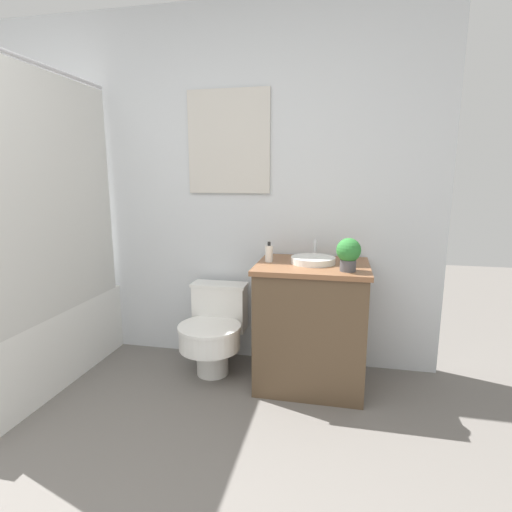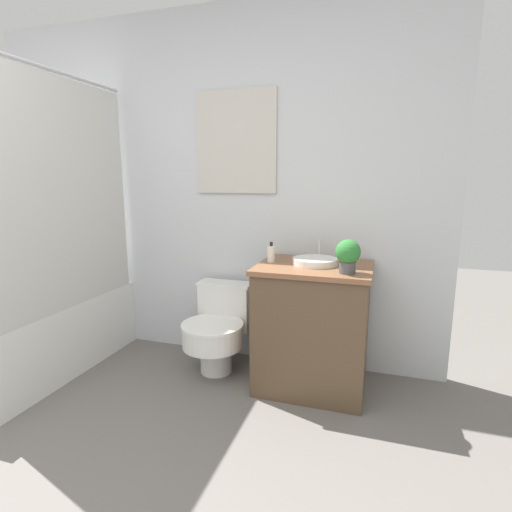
{
  "view_description": "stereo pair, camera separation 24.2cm",
  "coord_description": "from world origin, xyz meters",
  "px_view_note": "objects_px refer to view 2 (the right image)",
  "views": [
    {
      "loc": [
        1.04,
        -0.59,
        1.34
      ],
      "look_at": [
        0.55,
        1.74,
        0.87
      ],
      "focal_mm": 28.0,
      "sensor_mm": 36.0,
      "label": 1
    },
    {
      "loc": [
        1.28,
        -0.53,
        1.34
      ],
      "look_at": [
        0.55,
        1.74,
        0.87
      ],
      "focal_mm": 28.0,
      "sensor_mm": 36.0,
      "label": 2
    }
  ],
  "objects_px": {
    "toilet": "(218,328)",
    "potted_plant": "(348,255)",
    "soap_bottle": "(271,254)",
    "sink": "(315,261)"
  },
  "relations": [
    {
      "from": "potted_plant",
      "to": "toilet",
      "type": "bearing_deg",
      "value": 168.22
    },
    {
      "from": "soap_bottle",
      "to": "potted_plant",
      "type": "height_order",
      "value": "potted_plant"
    },
    {
      "from": "sink",
      "to": "potted_plant",
      "type": "bearing_deg",
      "value": -40.44
    },
    {
      "from": "sink",
      "to": "potted_plant",
      "type": "height_order",
      "value": "potted_plant"
    },
    {
      "from": "toilet",
      "to": "soap_bottle",
      "type": "bearing_deg",
      "value": -3.11
    },
    {
      "from": "sink",
      "to": "soap_bottle",
      "type": "relative_size",
      "value": 2.41
    },
    {
      "from": "toilet",
      "to": "potted_plant",
      "type": "bearing_deg",
      "value": -11.78
    },
    {
      "from": "soap_bottle",
      "to": "sink",
      "type": "bearing_deg",
      "value": 3.79
    },
    {
      "from": "soap_bottle",
      "to": "potted_plant",
      "type": "relative_size",
      "value": 0.68
    },
    {
      "from": "soap_bottle",
      "to": "potted_plant",
      "type": "distance_m",
      "value": 0.52
    }
  ]
}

